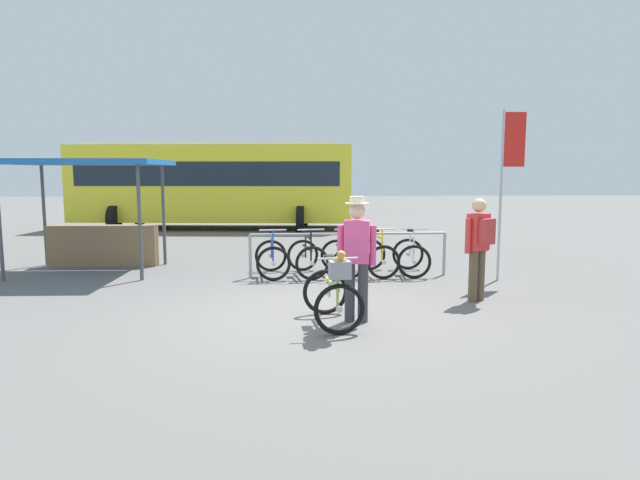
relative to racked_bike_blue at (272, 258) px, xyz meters
name	(u,v)px	position (x,y,z in m)	size (l,w,h in m)	color
ground_plane	(316,315)	(0.73, -3.05, -0.37)	(80.00, 80.00, 0.00)	#605E5B
bike_rack_rail	(349,242)	(1.51, -0.14, 0.32)	(3.91, 0.16, 0.88)	#99999E
racked_bike_blue	(272,258)	(0.00, 0.00, 0.00)	(0.75, 1.16, 0.97)	black
racked_bike_black	(307,257)	(0.70, 0.02, 0.00)	(0.82, 1.17, 0.97)	black
racked_bike_red	(342,257)	(1.40, 0.04, 0.00)	(0.84, 1.22, 0.98)	black
racked_bike_yellow	(377,256)	(2.10, 0.05, 0.00)	(0.78, 1.17, 0.97)	black
racked_bike_white	(411,256)	(2.80, 0.07, 0.00)	(0.76, 1.15, 0.97)	black
featured_bicycle	(334,291)	(0.94, -3.62, 0.12)	(0.77, 1.24, 1.09)	black
person_with_featured_bike	(357,254)	(1.27, -3.41, 0.58)	(0.52, 0.32, 1.72)	#383842
pedestrian_with_backpack	(479,243)	(3.35, -2.30, 0.57)	(0.47, 0.44, 1.64)	brown
bus_distant	(214,181)	(-2.43, 9.51, 1.37)	(10.17, 3.94, 3.08)	yellow
market_stall	(94,204)	(-3.75, 0.97, 1.03)	(3.14, 2.36, 2.30)	#4C4C51
banner_flag	(509,162)	(4.44, -0.66, 1.86)	(0.44, 0.05, 3.20)	#B2B2B7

